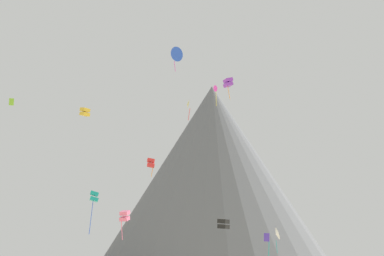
{
  "coord_description": "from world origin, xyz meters",
  "views": [
    {
      "loc": [
        1.01,
        -27.75,
        4.69
      ],
      "look_at": [
        3.24,
        36.94,
        21.67
      ],
      "focal_mm": 43.67,
      "sensor_mm": 36.0,
      "label": 1
    }
  ],
  "objects_px": {
    "kite_teal_low": "(94,197)",
    "kite_rainbow_low": "(125,216)",
    "kite_yellow_high": "(188,104)",
    "kite_white_low": "(277,234)",
    "kite_gold_high": "(85,112)",
    "kite_blue_high": "(176,54)",
    "kite_violet_high": "(228,83)",
    "kite_lime_high": "(11,102)",
    "kite_magenta_high": "(215,89)",
    "kite_black_low": "(224,224)",
    "kite_indigo_low": "(267,246)",
    "kite_red_mid": "(151,163)",
    "rock_massif": "(210,178)"
  },
  "relations": [
    {
      "from": "kite_gold_high",
      "to": "kite_yellow_high",
      "type": "bearing_deg",
      "value": 123.13
    },
    {
      "from": "kite_teal_low",
      "to": "kite_violet_high",
      "type": "relative_size",
      "value": 1.51
    },
    {
      "from": "kite_white_low",
      "to": "kite_violet_high",
      "type": "distance_m",
      "value": 26.22
    },
    {
      "from": "kite_indigo_low",
      "to": "kite_rainbow_low",
      "type": "xyz_separation_m",
      "value": [
        -17.14,
        -3.26,
        3.32
      ]
    },
    {
      "from": "kite_lime_high",
      "to": "kite_indigo_low",
      "type": "distance_m",
      "value": 51.53
    },
    {
      "from": "kite_lime_high",
      "to": "kite_magenta_high",
      "type": "relative_size",
      "value": 0.33
    },
    {
      "from": "kite_blue_high",
      "to": "kite_red_mid",
      "type": "height_order",
      "value": "kite_blue_high"
    },
    {
      "from": "kite_lime_high",
      "to": "kite_red_mid",
      "type": "relative_size",
      "value": 0.4
    },
    {
      "from": "kite_black_low",
      "to": "kite_gold_high",
      "type": "distance_m",
      "value": 34.01
    },
    {
      "from": "kite_red_mid",
      "to": "kite_magenta_high",
      "type": "relative_size",
      "value": 0.84
    },
    {
      "from": "kite_yellow_high",
      "to": "kite_magenta_high",
      "type": "xyz_separation_m",
      "value": [
        5.21,
        4.7,
        4.61
      ]
    },
    {
      "from": "kite_black_low",
      "to": "kite_violet_high",
      "type": "xyz_separation_m",
      "value": [
        1.77,
        5.78,
        23.65
      ]
    },
    {
      "from": "kite_blue_high",
      "to": "kite_rainbow_low",
      "type": "distance_m",
      "value": 33.71
    },
    {
      "from": "kite_teal_low",
      "to": "kite_indigo_low",
      "type": "xyz_separation_m",
      "value": [
        22.45,
        -6.37,
        -6.57
      ]
    },
    {
      "from": "kite_red_mid",
      "to": "kite_white_low",
      "type": "distance_m",
      "value": 25.33
    },
    {
      "from": "kite_yellow_high",
      "to": "kite_rainbow_low",
      "type": "relative_size",
      "value": 1.12
    },
    {
      "from": "kite_white_low",
      "to": "kite_teal_low",
      "type": "bearing_deg",
      "value": -65.18
    },
    {
      "from": "kite_black_low",
      "to": "kite_teal_low",
      "type": "distance_m",
      "value": 18.67
    },
    {
      "from": "kite_yellow_high",
      "to": "kite_lime_high",
      "type": "xyz_separation_m",
      "value": [
        -31.01,
        0.28,
        0.21
      ]
    },
    {
      "from": "rock_massif",
      "to": "kite_gold_high",
      "type": "distance_m",
      "value": 57.37
    },
    {
      "from": "rock_massif",
      "to": "kite_blue_high",
      "type": "distance_m",
      "value": 61.46
    },
    {
      "from": "kite_blue_high",
      "to": "kite_violet_high",
      "type": "height_order",
      "value": "kite_blue_high"
    },
    {
      "from": "kite_yellow_high",
      "to": "kite_blue_high",
      "type": "height_order",
      "value": "kite_blue_high"
    },
    {
      "from": "kite_yellow_high",
      "to": "kite_white_low",
      "type": "distance_m",
      "value": 26.74
    },
    {
      "from": "rock_massif",
      "to": "kite_blue_high",
      "type": "bearing_deg",
      "value": -99.34
    },
    {
      "from": "kite_blue_high",
      "to": "kite_indigo_low",
      "type": "height_order",
      "value": "kite_blue_high"
    },
    {
      "from": "kite_teal_low",
      "to": "kite_rainbow_low",
      "type": "distance_m",
      "value": 11.47
    },
    {
      "from": "rock_massif",
      "to": "kite_rainbow_low",
      "type": "relative_size",
      "value": 19.24
    },
    {
      "from": "kite_yellow_high",
      "to": "kite_gold_high",
      "type": "xyz_separation_m",
      "value": [
        -18.6,
        2.7,
        -0.8
      ]
    },
    {
      "from": "kite_violet_high",
      "to": "kite_white_low",
      "type": "bearing_deg",
      "value": 93.51
    },
    {
      "from": "kite_red_mid",
      "to": "kite_magenta_high",
      "type": "height_order",
      "value": "kite_magenta_high"
    },
    {
      "from": "kite_indigo_low",
      "to": "kite_violet_high",
      "type": "height_order",
      "value": "kite_violet_high"
    },
    {
      "from": "kite_yellow_high",
      "to": "kite_white_low",
      "type": "height_order",
      "value": "kite_yellow_high"
    },
    {
      "from": "kite_yellow_high",
      "to": "kite_rainbow_low",
      "type": "distance_m",
      "value": 32.71
    },
    {
      "from": "kite_blue_high",
      "to": "kite_violet_high",
      "type": "xyz_separation_m",
      "value": [
        8.75,
        0.85,
        -4.64
      ]
    },
    {
      "from": "kite_yellow_high",
      "to": "kite_lime_high",
      "type": "height_order",
      "value": "kite_lime_high"
    },
    {
      "from": "kite_lime_high",
      "to": "kite_gold_high",
      "type": "relative_size",
      "value": 0.69
    },
    {
      "from": "kite_blue_high",
      "to": "kite_yellow_high",
      "type": "bearing_deg",
      "value": -146.13
    },
    {
      "from": "kite_indigo_low",
      "to": "kite_teal_low",
      "type": "bearing_deg",
      "value": 52.4
    },
    {
      "from": "kite_lime_high",
      "to": "kite_white_low",
      "type": "bearing_deg",
      "value": -156.28
    },
    {
      "from": "kite_blue_high",
      "to": "kite_red_mid",
      "type": "xyz_separation_m",
      "value": [
        -4.46,
        10.66,
        -16.64
      ]
    },
    {
      "from": "kite_rainbow_low",
      "to": "kite_violet_high",
      "type": "xyz_separation_m",
      "value": [
        14.54,
        18.56,
        23.45
      ]
    },
    {
      "from": "kite_indigo_low",
      "to": "kite_magenta_high",
      "type": "bearing_deg",
      "value": -12.67
    },
    {
      "from": "kite_teal_low",
      "to": "kite_rainbow_low",
      "type": "height_order",
      "value": "kite_teal_low"
    },
    {
      "from": "kite_red_mid",
      "to": "kite_black_low",
      "type": "bearing_deg",
      "value": 33.39
    },
    {
      "from": "kite_blue_high",
      "to": "kite_white_low",
      "type": "bearing_deg",
      "value": 159.11
    },
    {
      "from": "kite_violet_high",
      "to": "kite_gold_high",
      "type": "bearing_deg",
      "value": -129.34
    },
    {
      "from": "kite_blue_high",
      "to": "kite_black_low",
      "type": "bearing_deg",
      "value": 108.3
    },
    {
      "from": "kite_yellow_high",
      "to": "kite_gold_high",
      "type": "distance_m",
      "value": 18.81
    },
    {
      "from": "kite_yellow_high",
      "to": "kite_rainbow_low",
      "type": "xyz_separation_m",
      "value": [
        -7.91,
        -23.65,
        -21.16
      ]
    }
  ]
}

